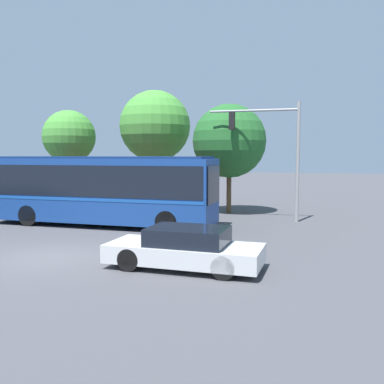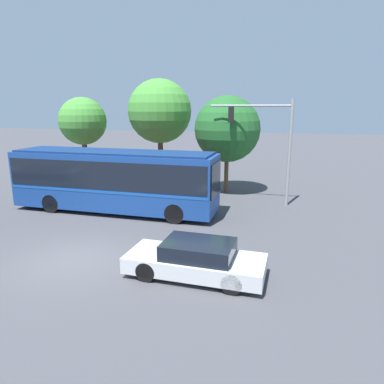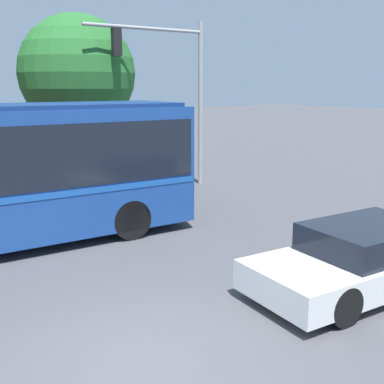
{
  "view_description": "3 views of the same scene",
  "coord_description": "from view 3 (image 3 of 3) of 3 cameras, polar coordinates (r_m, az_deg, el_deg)",
  "views": [
    {
      "loc": [
        8.24,
        -11.77,
        3.39
      ],
      "look_at": [
        3.59,
        4.62,
        1.87
      ],
      "focal_mm": 39.0,
      "sensor_mm": 36.0,
      "label": 1
    },
    {
      "loc": [
        7.33,
        -10.48,
        5.56
      ],
      "look_at": [
        3.07,
        5.57,
        1.51
      ],
      "focal_mm": 32.55,
      "sensor_mm": 36.0,
      "label": 2
    },
    {
      "loc": [
        -2.57,
        -5.26,
        3.72
      ],
      "look_at": [
        3.53,
        4.11,
        1.22
      ],
      "focal_mm": 44.41,
      "sensor_mm": 36.0,
      "label": 3
    }
  ],
  "objects": [
    {
      "name": "ground_plane",
      "position": [
        6.94,
        -6.31,
        -19.93
      ],
      "size": [
        140.0,
        140.0,
        0.0
      ],
      "primitive_type": "plane",
      "color": "#444449"
    },
    {
      "name": "sedan_foreground",
      "position": [
        9.49,
        20.06,
        -7.44
      ],
      "size": [
        4.7,
        2.0,
        1.24
      ],
      "rotation": [
        0.0,
        0.0,
        3.11
      ],
      "color": "silver",
      "rests_on": "ground"
    },
    {
      "name": "traffic_light_pole",
      "position": [
        17.6,
        -2.0,
        13.34
      ],
      "size": [
        4.62,
        0.24,
        6.03
      ],
      "rotation": [
        0.0,
        0.0,
        3.14
      ],
      "color": "gray",
      "rests_on": "ground"
    },
    {
      "name": "street_tree_right",
      "position": [
        18.46,
        -13.61,
        13.67
      ],
      "size": [
        4.25,
        4.25,
        6.31
      ],
      "color": "brown",
      "rests_on": "ground"
    }
  ]
}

